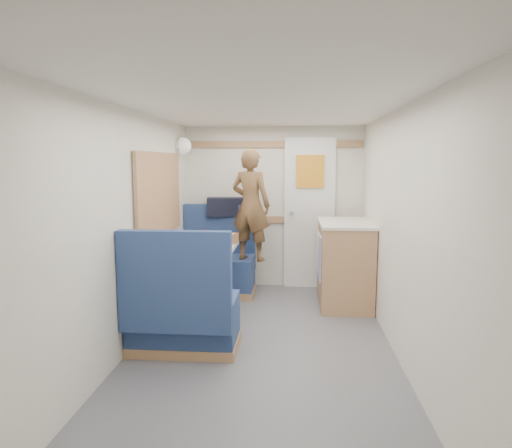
# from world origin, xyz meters

# --- Properties ---
(floor) EXTENTS (4.50, 4.50, 0.00)m
(floor) POSITION_xyz_m (0.00, 0.00, 0.00)
(floor) COLOR #515156
(floor) RESTS_ON ground
(ceiling) EXTENTS (4.50, 4.50, 0.00)m
(ceiling) POSITION_xyz_m (0.00, 0.00, 2.00)
(ceiling) COLOR silver
(ceiling) RESTS_ON wall_back
(wall_back) EXTENTS (2.20, 0.02, 2.00)m
(wall_back) POSITION_xyz_m (0.00, 2.25, 1.00)
(wall_back) COLOR silver
(wall_back) RESTS_ON floor
(wall_left) EXTENTS (0.02, 4.50, 2.00)m
(wall_left) POSITION_xyz_m (-1.10, 0.00, 1.00)
(wall_left) COLOR silver
(wall_left) RESTS_ON floor
(wall_right) EXTENTS (0.02, 4.50, 2.00)m
(wall_right) POSITION_xyz_m (1.10, 0.00, 1.00)
(wall_right) COLOR silver
(wall_right) RESTS_ON floor
(oak_trim_low) EXTENTS (2.15, 0.02, 0.08)m
(oak_trim_low) POSITION_xyz_m (0.00, 2.23, 0.85)
(oak_trim_low) COLOR #966844
(oak_trim_low) RESTS_ON wall_back
(oak_trim_high) EXTENTS (2.15, 0.02, 0.08)m
(oak_trim_high) POSITION_xyz_m (0.00, 2.23, 1.78)
(oak_trim_high) COLOR #966844
(oak_trim_high) RESTS_ON wall_back
(side_window) EXTENTS (0.04, 1.30, 0.72)m
(side_window) POSITION_xyz_m (-1.08, 1.00, 1.25)
(side_window) COLOR #B8BEA1
(side_window) RESTS_ON wall_left
(rear_door) EXTENTS (0.62, 0.12, 1.86)m
(rear_door) POSITION_xyz_m (0.45, 2.22, 0.97)
(rear_door) COLOR white
(rear_door) RESTS_ON wall_back
(dinette_table) EXTENTS (0.62, 0.92, 0.72)m
(dinette_table) POSITION_xyz_m (-0.65, 1.00, 0.57)
(dinette_table) COLOR white
(dinette_table) RESTS_ON floor
(bench_far) EXTENTS (0.90, 0.59, 1.05)m
(bench_far) POSITION_xyz_m (-0.65, 1.86, 0.30)
(bench_far) COLOR navy
(bench_far) RESTS_ON floor
(bench_near) EXTENTS (0.90, 0.59, 1.05)m
(bench_near) POSITION_xyz_m (-0.65, 0.14, 0.30)
(bench_near) COLOR navy
(bench_near) RESTS_ON floor
(ledge) EXTENTS (0.90, 0.14, 0.04)m
(ledge) POSITION_xyz_m (-0.65, 2.12, 0.88)
(ledge) COLOR #966844
(ledge) RESTS_ON bench_far
(dome_light) EXTENTS (0.20, 0.20, 0.20)m
(dome_light) POSITION_xyz_m (-1.04, 1.85, 1.75)
(dome_light) COLOR white
(dome_light) RESTS_ON wall_left
(galley_counter) EXTENTS (0.57, 0.92, 0.92)m
(galley_counter) POSITION_xyz_m (0.82, 1.55, 0.47)
(galley_counter) COLOR #966844
(galley_counter) RESTS_ON floor
(person) EXTENTS (0.54, 0.44, 1.26)m
(person) POSITION_xyz_m (-0.23, 1.68, 1.08)
(person) COLOR brown
(person) RESTS_ON bench_far
(duffel_bag) EXTENTS (0.50, 0.30, 0.23)m
(duffel_bag) POSITION_xyz_m (-0.57, 2.12, 1.01)
(duffel_bag) COLOR black
(duffel_bag) RESTS_ON ledge
(tray) EXTENTS (0.39, 0.44, 0.02)m
(tray) POSITION_xyz_m (-0.59, 0.83, 0.73)
(tray) COLOR white
(tray) RESTS_ON dinette_table
(orange_fruit) EXTENTS (0.08, 0.08, 0.08)m
(orange_fruit) POSITION_xyz_m (-0.58, 0.95, 0.78)
(orange_fruit) COLOR orange
(orange_fruit) RESTS_ON tray
(cheese_block) EXTENTS (0.11, 0.09, 0.03)m
(cheese_block) POSITION_xyz_m (-0.68, 0.73, 0.75)
(cheese_block) COLOR #DECD80
(cheese_block) RESTS_ON tray
(wine_glass) EXTENTS (0.08, 0.08, 0.17)m
(wine_glass) POSITION_xyz_m (-0.62, 1.10, 0.84)
(wine_glass) COLOR white
(wine_glass) RESTS_ON dinette_table
(tumbler_left) EXTENTS (0.08, 0.08, 0.12)m
(tumbler_left) POSITION_xyz_m (-0.85, 0.62, 0.78)
(tumbler_left) COLOR white
(tumbler_left) RESTS_ON dinette_table
(tumbler_mid) EXTENTS (0.06, 0.06, 0.10)m
(tumbler_mid) POSITION_xyz_m (-0.77, 1.36, 0.77)
(tumbler_mid) COLOR white
(tumbler_mid) RESTS_ON dinette_table
(tumbler_right) EXTENTS (0.07, 0.07, 0.11)m
(tumbler_right) POSITION_xyz_m (-0.69, 1.15, 0.77)
(tumbler_right) COLOR white
(tumbler_right) RESTS_ON dinette_table
(beer_glass) EXTENTS (0.06, 0.06, 0.10)m
(beer_glass) POSITION_xyz_m (-0.44, 1.01, 0.77)
(beer_glass) COLOR brown
(beer_glass) RESTS_ON dinette_table
(pepper_grinder) EXTENTS (0.04, 0.04, 0.10)m
(pepper_grinder) POSITION_xyz_m (-0.56, 1.00, 0.77)
(pepper_grinder) COLOR black
(pepper_grinder) RESTS_ON dinette_table
(salt_grinder) EXTENTS (0.04, 0.04, 0.09)m
(salt_grinder) POSITION_xyz_m (-0.71, 1.01, 0.77)
(salt_grinder) COLOR silver
(salt_grinder) RESTS_ON dinette_table
(bread_loaf) EXTENTS (0.21, 0.28, 0.11)m
(bread_loaf) POSITION_xyz_m (-0.43, 1.18, 0.77)
(bread_loaf) COLOR brown
(bread_loaf) RESTS_ON dinette_table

